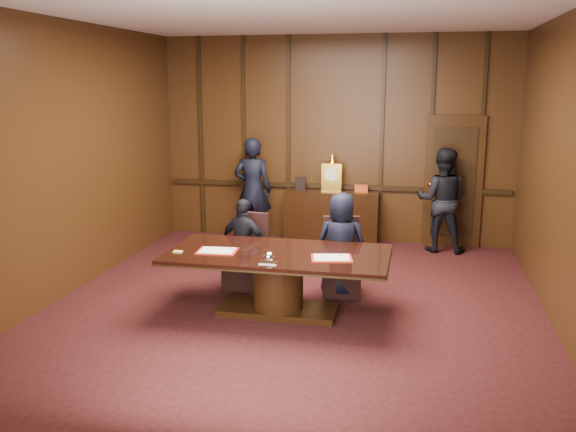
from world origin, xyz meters
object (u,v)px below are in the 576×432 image
object	(u,v)px
sideboard	(332,215)
witness_right	(442,200)
signatory_right	(341,245)
witness_left	(253,190)
signatory_left	(244,244)
conference_table	(278,272)

from	to	relation	value
sideboard	witness_right	xyz separation A→B (m)	(1.82, -0.16, 0.36)
signatory_right	witness_left	distance (m)	3.09
signatory_left	signatory_right	xyz separation A→B (m)	(1.30, 0.00, 0.07)
sideboard	signatory_left	distance (m)	2.75
signatory_left	witness_right	size ratio (longest dim) A/B	0.72
signatory_right	witness_right	distance (m)	2.80
signatory_right	witness_left	size ratio (longest dim) A/B	0.75
witness_left	witness_right	bearing A→B (deg)	179.51
signatory_left	conference_table	bearing A→B (deg)	144.42
witness_left	witness_right	distance (m)	3.17
witness_right	conference_table	bearing A→B (deg)	62.78
sideboard	signatory_left	size ratio (longest dim) A/B	1.31
conference_table	witness_right	bearing A→B (deg)	58.90
witness_right	signatory_right	bearing A→B (deg)	65.72
signatory_right	witness_right	bearing A→B (deg)	-118.66
sideboard	witness_right	world-z (taller)	witness_right
signatory_left	witness_left	size ratio (longest dim) A/B	0.68
conference_table	witness_right	xyz separation A→B (m)	(1.97, 3.27, 0.34)
sideboard	signatory_right	xyz separation A→B (m)	(0.50, -2.63, 0.19)
conference_table	witness_left	size ratio (longest dim) A/B	1.45
conference_table	signatory_left	world-z (taller)	signatory_left
signatory_right	witness_left	world-z (taller)	witness_left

